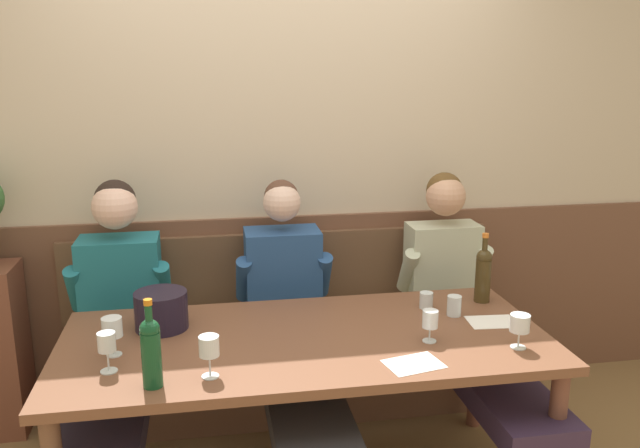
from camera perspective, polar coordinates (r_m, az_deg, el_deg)
room_wall_back at (r=3.52m, az=-3.76°, el=6.85°), size 6.80×0.08×2.80m
wood_wainscot_panel at (r=3.68m, az=-3.45°, el=-7.13°), size 6.80×0.03×1.02m
wall_bench at (r=3.58m, az=-3.00°, el=-11.75°), size 2.32×0.42×0.94m
dining_table at (r=2.78m, az=-1.24°, el=-11.28°), size 2.02×0.91×0.73m
person_right_seat at (r=3.11m, az=-17.59°, el=-9.41°), size 0.49×1.35×1.29m
person_center_right_seat at (r=3.09m, az=-2.42°, el=-9.34°), size 0.49×1.35×1.26m
person_left_seat at (r=3.30m, az=12.80°, el=-8.05°), size 0.48×1.34×1.27m
ice_bucket at (r=2.88m, az=-13.71°, el=-7.33°), size 0.22×0.22×0.16m
wine_bottle_green_tall at (r=2.38m, az=-14.55°, el=-10.59°), size 0.07×0.07×0.32m
wine_bottle_clear_water at (r=3.18m, az=14.07°, el=-4.18°), size 0.07×0.07×0.33m
wine_glass_center_rear at (r=2.67m, az=-17.70°, el=-8.73°), size 0.08×0.08×0.15m
wine_glass_mid_left at (r=2.54m, az=-18.14°, el=-9.97°), size 0.07×0.07×0.15m
wine_glass_mid_right at (r=2.41m, az=-9.67°, el=-10.58°), size 0.07×0.07×0.16m
wine_glass_near_bucket at (r=2.71m, az=9.60°, el=-8.34°), size 0.06×0.06×0.13m
wine_glass_by_bottle at (r=2.73m, az=17.06°, el=-8.43°), size 0.08×0.08×0.14m
water_tumbler_left at (r=3.01m, az=11.64°, el=-7.01°), size 0.06×0.06×0.09m
water_tumbler_center at (r=3.07m, az=9.27°, el=-6.59°), size 0.06×0.06×0.08m
tasting_sheet_left_guest at (r=2.99m, az=14.81°, el=-8.26°), size 0.22×0.17×0.00m
tasting_sheet_right_guest at (r=2.54m, az=8.19°, el=-12.01°), size 0.24×0.19×0.00m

